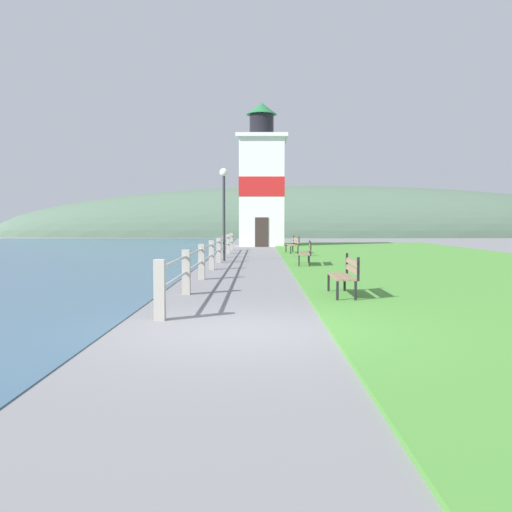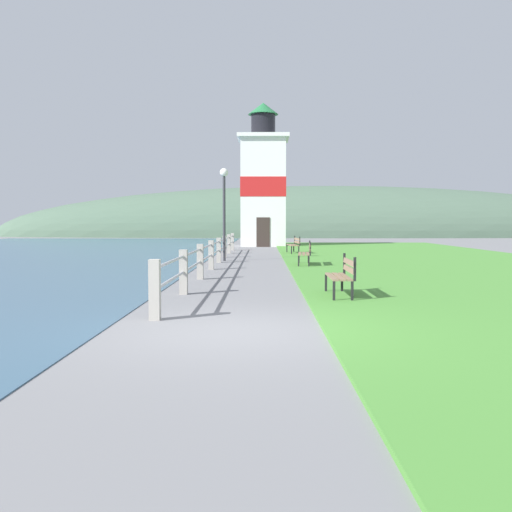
{
  "view_description": "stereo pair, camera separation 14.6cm",
  "coord_description": "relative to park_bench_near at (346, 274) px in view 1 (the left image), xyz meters",
  "views": [
    {
      "loc": [
        0.36,
        -8.5,
        1.64
      ],
      "look_at": [
        0.22,
        14.39,
        0.3
      ],
      "focal_mm": 40.0,
      "sensor_mm": 36.0,
      "label": 1
    },
    {
      "loc": [
        0.51,
        -8.5,
        1.64
      ],
      "look_at": [
        0.22,
        14.39,
        0.3
      ],
      "focal_mm": 40.0,
      "sensor_mm": 36.0,
      "label": 2
    }
  ],
  "objects": [
    {
      "name": "lamp_post",
      "position": [
        -3.4,
        12.08,
        2.2
      ],
      "size": [
        0.36,
        0.36,
        3.96
      ],
      "color": "#333338",
      "rests_on": "ground_plane"
    },
    {
      "name": "distant_hillside",
      "position": [
        5.77,
        55.8,
        -0.54
      ],
      "size": [
        80.0,
        16.0,
        12.0
      ],
      "color": "#4C6651",
      "rests_on": "ground_plane"
    },
    {
      "name": "park_bench_far",
      "position": [
        -0.09,
        17.41,
        0.0
      ],
      "size": [
        0.63,
        1.86,
        0.94
      ],
      "rotation": [
        0.0,
        0.0,
        3.23
      ],
      "color": "#846B51",
      "rests_on": "ground_plane"
    },
    {
      "name": "park_bench_near",
      "position": [
        0.0,
        0.0,
        0.0
      ],
      "size": [
        0.48,
        1.6,
        0.94
      ],
      "rotation": [
        0.0,
        0.0,
        3.14
      ],
      "color": "#846B51",
      "rests_on": "ground_plane"
    },
    {
      "name": "lighthouse",
      "position": [
        -1.73,
        27.71,
        3.78
      ],
      "size": [
        3.52,
        3.52,
        9.95
      ],
      "color": "white",
      "rests_on": "ground_plane"
    },
    {
      "name": "ground_plane",
      "position": [
        -2.23,
        -3.83,
        -0.54
      ],
      "size": [
        160.0,
        160.0,
        0.0
      ],
      "primitive_type": "plane",
      "color": "slate"
    },
    {
      "name": "park_bench_midway",
      "position": [
        -0.1,
        9.15,
        0.0
      ],
      "size": [
        0.6,
        1.9,
        0.94
      ],
      "rotation": [
        0.0,
        0.0,
        3.07
      ],
      "color": "#846B51",
      "rests_on": "ground_plane"
    },
    {
      "name": "seawall_railing",
      "position": [
        -3.55,
        9.26,
        0.05
      ],
      "size": [
        0.18,
        24.37,
        1.03
      ],
      "color": "#A8A399",
      "rests_on": "ground_plane"
    },
    {
      "name": "grass_verge",
      "position": [
        5.18,
        10.98,
        -0.51
      ],
      "size": [
        12.0,
        44.46,
        0.06
      ],
      "color": "#4C8E38",
      "rests_on": "ground_plane"
    }
  ]
}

